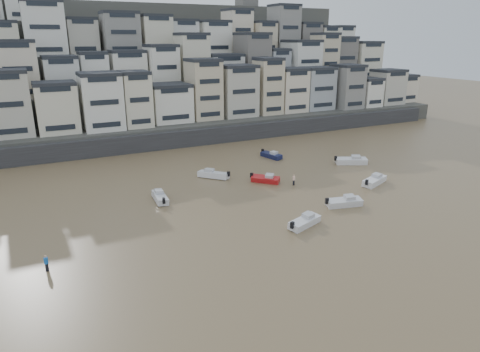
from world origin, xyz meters
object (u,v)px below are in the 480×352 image
boat_h (213,173)px  boat_d (375,179)px  boat_a (305,221)px  person_pink (294,180)px  boat_i (271,154)px  boat_g (351,160)px  boat_b (344,201)px  person_blue (46,263)px  boat_f (160,196)px  boat_e (265,178)px

boat_h → boat_d: bearing=-166.6°
boat_a → boat_d: (19.05, 8.24, 0.07)m
boat_d → person_pink: (-11.77, 5.28, 0.06)m
boat_i → boat_g: 15.03m
boat_b → person_blue: 37.80m
boat_f → boat_h: (10.97, 6.28, 0.06)m
boat_f → person_pink: (20.82, -2.80, 0.15)m
boat_a → person_blue: size_ratio=3.10×
boat_i → boat_d: bearing=4.2°
boat_e → person_pink: bearing=3.4°
boat_e → person_blue: size_ratio=2.86×
person_blue → boat_d: bearing=6.7°
boat_g → person_pink: size_ratio=3.55×
person_blue → boat_a: bearing=-5.1°
boat_b → person_pink: 10.60m
boat_a → boat_b: boat_b is taller
boat_f → person_pink: bearing=-93.3°
boat_e → boat_b: bearing=-24.4°
boat_h → boat_f: bearing=76.8°
boat_a → person_blue: person_blue is taller
boat_g → boat_f: size_ratio=1.17×
person_blue → person_pink: bearing=16.7°
person_pink → boat_g: bearing=18.0°
boat_d → boat_b: 11.65m
boat_h → boat_a: bearing=143.5°
boat_g → boat_h: (-25.86, 3.87, -0.07)m
boat_b → boat_e: bearing=121.7°
boat_a → person_pink: (7.28, 13.51, 0.14)m
boat_h → person_blue: person_blue is taller
boat_d → person_blue: bearing=164.5°
boat_f → boat_e: bearing=-84.6°
boat_e → boat_h: 8.82m
boat_a → boat_h: size_ratio=0.95×
boat_b → person_pink: (-1.36, 10.51, 0.12)m
boat_a → person_blue: 29.27m
boat_f → boat_h: bearing=-55.9°
boat_d → boat_f: 33.57m
boat_b → boat_e: 14.43m
boat_g → boat_a: (-23.30, -18.73, -0.11)m
boat_a → person_pink: size_ratio=3.10×
boat_g → person_pink: person_pink is taller
boat_i → person_blue: size_ratio=2.95×
boat_d → person_blue: 48.53m
boat_a → boat_e: size_ratio=1.08×
boat_a → boat_i: bearing=47.0°
boat_h → person_pink: bearing=-175.7°
boat_d → boat_b: (-10.40, -5.24, -0.06)m
boat_g → boat_e: size_ratio=1.24×
boat_g → boat_e: 19.46m
boat_h → boat_i: bearing=-109.8°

